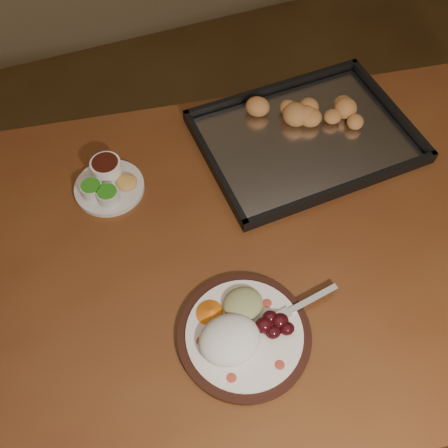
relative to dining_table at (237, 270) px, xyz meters
name	(u,v)px	position (x,y,z in m)	size (l,w,h in m)	color
ground	(235,436)	(-0.08, -0.22, -0.65)	(4.00, 4.00, 0.00)	brown
dining_table	(237,270)	(0.00, 0.00, 0.00)	(1.62, 1.12, 0.75)	brown
dinner_plate	(241,332)	(-0.07, -0.18, 0.12)	(0.33, 0.25, 0.06)	black
condiment_saucer	(107,182)	(-0.22, 0.25, 0.12)	(0.16, 0.16, 0.05)	silver
baking_tray	(306,136)	(0.26, 0.22, 0.11)	(0.51, 0.38, 0.05)	black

